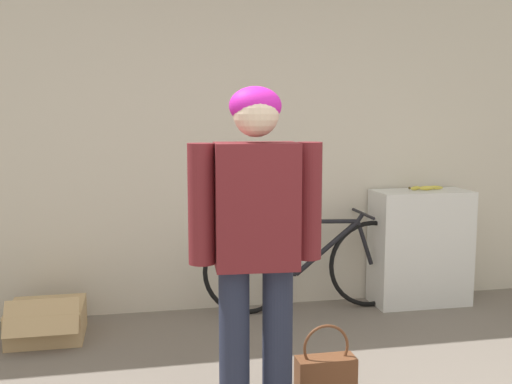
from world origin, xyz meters
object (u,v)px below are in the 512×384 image
Objects in this scene: person at (256,230)px; banana at (425,188)px; handbag at (326,377)px; cardboard_box at (47,321)px; bicycle at (311,264)px.

banana is at bearing 47.57° from person.
banana is 2.19m from handbag.
cardboard_box is at bearing 141.11° from handbag.
handbag is 0.80× the size of cardboard_box.
cardboard_box is at bearing -173.68° from bicycle.
bicycle is 1.14m from banana.
handbag is at bearing -103.02° from bicycle.
cardboard_box is at bearing -175.56° from banana.
person reaches higher than cardboard_box.
handbag is (0.41, 0.13, -0.86)m from person.
banana is 3.08m from cardboard_box.
bicycle is 3.09× the size of cardboard_box.
bicycle is (0.78, 1.63, -0.62)m from person.
bicycle is at bearing 5.74° from cardboard_box.
cardboard_box is at bearing 134.19° from person.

